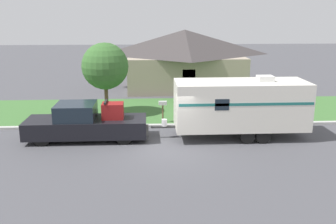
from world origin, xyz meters
name	(u,v)px	position (x,y,z in m)	size (l,w,h in m)	color
ground_plane	(169,150)	(0.00, 0.00, 0.00)	(120.00, 120.00, 0.00)	#47474C
curb_strip	(165,125)	(0.00, 3.75, 0.07)	(80.00, 0.30, 0.14)	#ADADA8
lawn_strip	(162,110)	(0.00, 7.40, 0.01)	(80.00, 7.00, 0.03)	#3D6B33
house_across_street	(185,58)	(2.24, 15.25, 2.57)	(10.32, 7.68, 4.95)	gray
pickup_truck	(86,123)	(-4.17, 1.77, 0.86)	(6.24, 2.06, 2.03)	black
travel_trailer	(241,105)	(3.83, 1.77, 1.74)	(8.04, 2.51, 3.24)	black
mailbox	(163,106)	(-0.10, 4.50, 1.02)	(0.48, 0.20, 1.33)	brown
tree_in_yard	(105,66)	(-3.62, 6.71, 3.10)	(2.93, 2.93, 4.57)	brown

